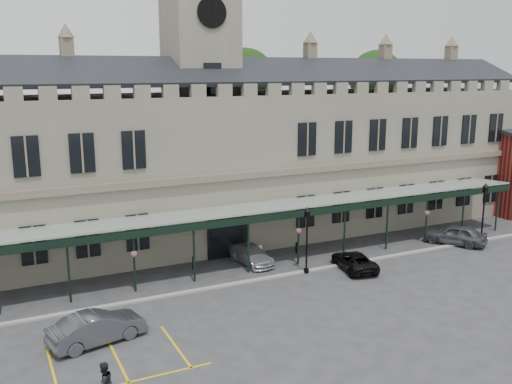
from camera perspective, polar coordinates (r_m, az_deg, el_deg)
name	(u,v)px	position (r m, az deg, el deg)	size (l,w,h in m)	color
ground	(300,311)	(34.42, 4.45, -11.75)	(140.00, 140.00, 0.00)	#303033
station_building	(203,163)	(46.48, -5.34, 2.90)	(60.00, 10.36, 17.30)	#6A6658
clock_tower	(201,80)	(45.96, -5.55, 11.11)	(5.60, 5.60, 24.80)	#6A6658
canopy	(247,238)	(39.79, -0.92, -4.66)	(50.00, 4.10, 4.30)	#8C9E93
kerb	(259,279)	(38.87, 0.33, -8.73)	(60.00, 0.40, 0.12)	gray
parking_markings	(54,378)	(29.21, -19.52, -17.10)	(16.00, 6.00, 0.01)	gold
tree_behind_mid	(245,81)	(57.36, -1.11, 11.08)	(6.00, 6.00, 16.00)	#332314
tree_behind_right	(376,79)	(65.69, 11.91, 10.97)	(6.00, 6.00, 16.00)	#332314
lamp_post_mid	(307,234)	(39.49, 5.11, -4.21)	(0.45, 0.45, 4.76)	black
lamp_post_right	(484,208)	(49.55, 21.82, -1.48)	(0.47, 0.47, 5.01)	black
sign_board	(257,254)	(42.35, 0.14, -6.18)	(0.70, 0.06, 1.20)	black
bollard_left	(193,263)	(40.95, -6.27, -7.08)	(0.17, 0.17, 0.96)	black
bollard_right	(296,248)	(44.31, 4.07, -5.58)	(0.16, 0.16, 0.88)	black
car_left_b	(97,328)	(31.46, -15.58, -12.94)	(1.75, 5.01, 1.65)	#3D4045
car_taxi	(251,254)	(41.95, -0.50, -6.26)	(1.85, 4.56, 1.32)	#9DA0A5
car_van	(354,261)	(41.28, 9.78, -6.81)	(2.07, 4.49, 1.25)	black
car_right_a	(455,234)	(49.03, 19.29, -4.02)	(1.95, 4.86, 1.65)	#3D4045
person_b	(104,383)	(26.25, -14.97, -17.98)	(0.91, 0.71, 1.87)	black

